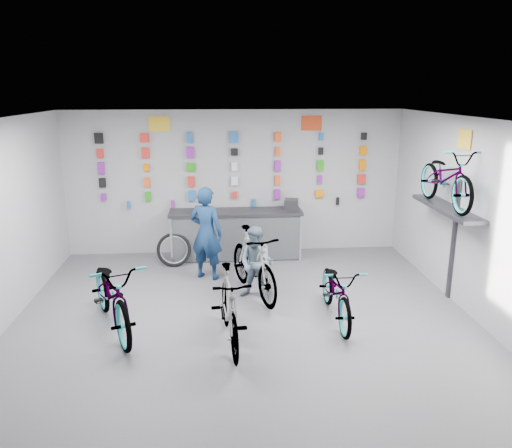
{
  "coord_description": "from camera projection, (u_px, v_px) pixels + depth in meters",
  "views": [
    {
      "loc": [
        -0.39,
        -6.32,
        3.41
      ],
      "look_at": [
        0.24,
        1.4,
        1.3
      ],
      "focal_mm": 35.0,
      "sensor_mm": 36.0,
      "label": 1
    }
  ],
  "objects": [
    {
      "name": "floor",
      "position": [
        247.0,
        339.0,
        7.01
      ],
      "size": [
        8.0,
        8.0,
        0.0
      ],
      "primitive_type": "plane",
      "color": "#4D4C51",
      "rests_on": "ground"
    },
    {
      "name": "ceiling",
      "position": [
        246.0,
        122.0,
        6.22
      ],
      "size": [
        8.0,
        8.0,
        0.0
      ],
      "primitive_type": "plane",
      "rotation": [
        3.14,
        0.0,
        0.0
      ],
      "color": "white",
      "rests_on": "wall_back"
    },
    {
      "name": "wall_back",
      "position": [
        235.0,
        183.0,
        10.46
      ],
      "size": [
        7.0,
        0.0,
        7.0
      ],
      "primitive_type": "plane",
      "rotation": [
        1.57,
        0.0,
        0.0
      ],
      "color": "#ABACAE",
      "rests_on": "floor"
    },
    {
      "name": "wall_front",
      "position": [
        292.0,
        445.0,
        2.77
      ],
      "size": [
        7.0,
        0.0,
        7.0
      ],
      "primitive_type": "plane",
      "rotation": [
        -1.57,
        0.0,
        0.0
      ],
      "color": "#ABACAE",
      "rests_on": "floor"
    },
    {
      "name": "wall_right",
      "position": [
        499.0,
        231.0,
        6.89
      ],
      "size": [
        0.0,
        8.0,
        8.0
      ],
      "primitive_type": "plane",
      "rotation": [
        1.57,
        0.0,
        -1.57
      ],
      "color": "#ABACAE",
      "rests_on": "floor"
    },
    {
      "name": "counter",
      "position": [
        236.0,
        235.0,
        10.29
      ],
      "size": [
        2.7,
        0.66,
        1.0
      ],
      "color": "black",
      "rests_on": "floor"
    },
    {
      "name": "merch_wall",
      "position": [
        232.0,
        168.0,
        10.31
      ],
      "size": [
        5.57,
        0.08,
        1.56
      ],
      "color": "purple",
      "rests_on": "wall_back"
    },
    {
      "name": "wall_bracket",
      "position": [
        448.0,
        213.0,
        8.04
      ],
      "size": [
        0.39,
        1.9,
        2.0
      ],
      "color": "#333338",
      "rests_on": "wall_right"
    },
    {
      "name": "sign_left",
      "position": [
        159.0,
        124.0,
        10.0
      ],
      "size": [
        0.42,
        0.02,
        0.3
      ],
      "primitive_type": "cube",
      "color": "yellow",
      "rests_on": "wall_back"
    },
    {
      "name": "sign_right",
      "position": [
        312.0,
        123.0,
        10.25
      ],
      "size": [
        0.42,
        0.02,
        0.3
      ],
      "primitive_type": "cube",
      "color": "red",
      "rests_on": "wall_back"
    },
    {
      "name": "sign_side",
      "position": [
        465.0,
        139.0,
        7.74
      ],
      "size": [
        0.02,
        0.4,
        0.3
      ],
      "primitive_type": "cube",
      "color": "yellow",
      "rests_on": "wall_right"
    },
    {
      "name": "bike_left",
      "position": [
        112.0,
        294.0,
        7.18
      ],
      "size": [
        1.5,
        2.23,
        1.11
      ],
      "primitive_type": "imported",
      "rotation": [
        0.0,
        0.0,
        0.4
      ],
      "color": "gray",
      "rests_on": "floor"
    },
    {
      "name": "bike_center",
      "position": [
        229.0,
        308.0,
        6.78
      ],
      "size": [
        0.64,
        1.79,
        1.06
      ],
      "primitive_type": "imported",
      "rotation": [
        0.0,
        0.0,
        0.08
      ],
      "color": "gray",
      "rests_on": "floor"
    },
    {
      "name": "bike_right",
      "position": [
        337.0,
        291.0,
        7.51
      ],
      "size": [
        0.63,
        1.77,
        0.93
      ],
      "primitive_type": "imported",
      "rotation": [
        0.0,
        0.0,
        -0.01
      ],
      "color": "gray",
      "rests_on": "floor"
    },
    {
      "name": "bike_service",
      "position": [
        253.0,
        263.0,
        8.38
      ],
      "size": [
        1.09,
        1.98,
        1.15
      ],
      "primitive_type": "imported",
      "rotation": [
        0.0,
        0.0,
        0.31
      ],
      "color": "gray",
      "rests_on": "floor"
    },
    {
      "name": "bike_wall",
      "position": [
        447.0,
        177.0,
        7.88
      ],
      "size": [
        0.63,
        1.8,
        0.95
      ],
      "primitive_type": "imported",
      "color": "gray",
      "rests_on": "wall_bracket"
    },
    {
      "name": "clerk",
      "position": [
        206.0,
        233.0,
        9.07
      ],
      "size": [
        0.75,
        0.64,
        1.73
      ],
      "primitive_type": "imported",
      "rotation": [
        0.0,
        0.0,
        2.7
      ],
      "color": "navy",
      "rests_on": "floor"
    },
    {
      "name": "customer",
      "position": [
        257.0,
        263.0,
        8.22
      ],
      "size": [
        0.75,
        0.68,
        1.24
      ],
      "primitive_type": "imported",
      "rotation": [
        0.0,
        0.0,
        -0.44
      ],
      "color": "slate",
      "rests_on": "floor"
    },
    {
      "name": "spare_wheel",
      "position": [
        174.0,
        250.0,
        9.88
      ],
      "size": [
        0.68,
        0.29,
        0.66
      ],
      "rotation": [
        0.0,
        0.0,
        0.01
      ],
      "color": "black",
      "rests_on": "floor"
    },
    {
      "name": "register",
      "position": [
        291.0,
        204.0,
        10.22
      ],
      "size": [
        0.33,
        0.35,
        0.22
      ],
      "primitive_type": "cube",
      "rotation": [
        0.0,
        0.0,
        -0.2
      ],
      "color": "black",
      "rests_on": "counter"
    }
  ]
}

